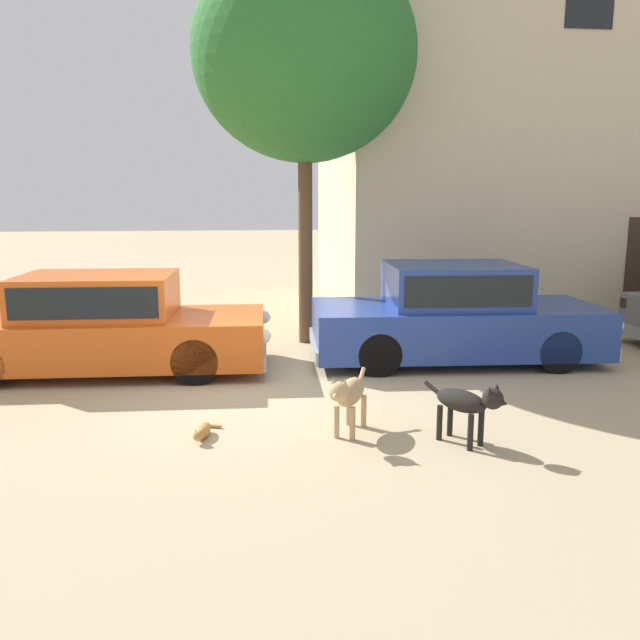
{
  "coord_description": "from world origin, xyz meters",
  "views": [
    {
      "loc": [
        -0.01,
        -7.99,
        2.5
      ],
      "look_at": [
        0.96,
        0.2,
        0.9
      ],
      "focal_mm": 36.05,
      "sensor_mm": 36.0,
      "label": 1
    }
  ],
  "objects_px": {
    "stray_dog_spotted": "(468,403)",
    "stray_cat": "(203,431)",
    "parked_sedan_nearest": "(102,324)",
    "parked_sedan_second": "(455,313)",
    "stray_dog_tan": "(348,394)",
    "acacia_tree_left": "(305,54)"
  },
  "relations": [
    {
      "from": "acacia_tree_left",
      "to": "stray_dog_tan",
      "type": "bearing_deg",
      "value": -89.69
    },
    {
      "from": "stray_dog_tan",
      "to": "acacia_tree_left",
      "type": "distance_m",
      "value": 6.19
    },
    {
      "from": "parked_sedan_second",
      "to": "stray_dog_spotted",
      "type": "bearing_deg",
      "value": -102.99
    },
    {
      "from": "stray_dog_spotted",
      "to": "stray_dog_tan",
      "type": "height_order",
      "value": "stray_dog_tan"
    },
    {
      "from": "stray_dog_tan",
      "to": "parked_sedan_second",
      "type": "bearing_deg",
      "value": 170.98
    },
    {
      "from": "stray_cat",
      "to": "parked_sedan_second",
      "type": "bearing_deg",
      "value": 139.06
    },
    {
      "from": "stray_cat",
      "to": "acacia_tree_left",
      "type": "distance_m",
      "value": 6.57
    },
    {
      "from": "parked_sedan_nearest",
      "to": "acacia_tree_left",
      "type": "distance_m",
      "value": 5.31
    },
    {
      "from": "parked_sedan_nearest",
      "to": "parked_sedan_second",
      "type": "xyz_separation_m",
      "value": [
        5.22,
        0.03,
        0.04
      ]
    },
    {
      "from": "parked_sedan_second",
      "to": "stray_cat",
      "type": "xyz_separation_m",
      "value": [
        -3.65,
        -2.86,
        -0.66
      ]
    },
    {
      "from": "parked_sedan_nearest",
      "to": "acacia_tree_left",
      "type": "xyz_separation_m",
      "value": [
        3.08,
        1.54,
        4.04
      ]
    },
    {
      "from": "parked_sedan_nearest",
      "to": "parked_sedan_second",
      "type": "height_order",
      "value": "parked_sedan_second"
    },
    {
      "from": "parked_sedan_second",
      "to": "stray_dog_spotted",
      "type": "relative_size",
      "value": 5.21
    },
    {
      "from": "stray_dog_spotted",
      "to": "acacia_tree_left",
      "type": "distance_m",
      "value": 6.61
    },
    {
      "from": "acacia_tree_left",
      "to": "stray_dog_spotted",
      "type": "bearing_deg",
      "value": -76.51
    },
    {
      "from": "parked_sedan_nearest",
      "to": "stray_dog_spotted",
      "type": "distance_m",
      "value": 5.42
    },
    {
      "from": "stray_dog_tan",
      "to": "parked_sedan_nearest",
      "type": "bearing_deg",
      "value": -106.48
    },
    {
      "from": "stray_dog_spotted",
      "to": "stray_dog_tan",
      "type": "relative_size",
      "value": 0.88
    },
    {
      "from": "stray_cat",
      "to": "acacia_tree_left",
      "type": "bearing_deg",
      "value": 172.0
    },
    {
      "from": "stray_dog_spotted",
      "to": "stray_cat",
      "type": "relative_size",
      "value": 1.5
    },
    {
      "from": "parked_sedan_nearest",
      "to": "parked_sedan_second",
      "type": "relative_size",
      "value": 1.05
    },
    {
      "from": "stray_dog_tan",
      "to": "stray_cat",
      "type": "bearing_deg",
      "value": -66.34
    }
  ]
}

